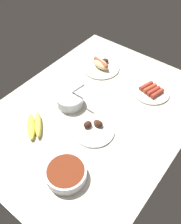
{
  "coord_description": "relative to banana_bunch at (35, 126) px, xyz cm",
  "views": [
    {
      "loc": [
        -68.83,
        -51.72,
        95.51
      ],
      "look_at": [
        -3.1,
        -0.45,
        3.0
      ],
      "focal_mm": 39.96,
      "sensor_mm": 36.0,
      "label": 1
    }
  ],
  "objects": [
    {
      "name": "plate_hotdog_assembled",
      "position": [
        57.43,
        2.45,
        -0.04
      ],
      "size": [
        22.53,
        22.53,
        5.61
      ],
      "color": "white",
      "rests_on": "ground_plane"
    },
    {
      "name": "bowl_coleslaw",
      "position": [
        22.59,
        -2.98,
        1.46
      ],
      "size": [
        14.05,
        14.28,
        15.23
      ],
      "color": "silver",
      "rests_on": "ground_plane"
    },
    {
      "name": "ground_plane",
      "position": [
        25.78,
        -16.07,
        -3.29
      ],
      "size": [
        120.0,
        90.0,
        3.0
      ],
      "primitive_type": "cube",
      "color": "beige"
    },
    {
      "name": "bowl_chili",
      "position": [
        -10.01,
        -29.22,
        0.98
      ],
      "size": [
        17.3,
        17.3,
        5.05
      ],
      "color": "white",
      "rests_on": "ground_plane"
    },
    {
      "name": "plate_grilled_meat",
      "position": [
        16.48,
        -23.42,
        -0.84
      ],
      "size": [
        20.13,
        20.13,
        4.09
      ],
      "color": "white",
      "rests_on": "ground_plane"
    },
    {
      "name": "plate_sausages",
      "position": [
        57.02,
        -32.31,
        -0.7
      ],
      "size": [
        20.34,
        20.34,
        3.45
      ],
      "color": "white",
      "rests_on": "ground_plane"
    },
    {
      "name": "banana_bunch",
      "position": [
        0.0,
        0.0,
        0.0
      ],
      "size": [
        16.04,
        16.04,
        3.88
      ],
      "color": "gold",
      "rests_on": "ground_plane"
    }
  ]
}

